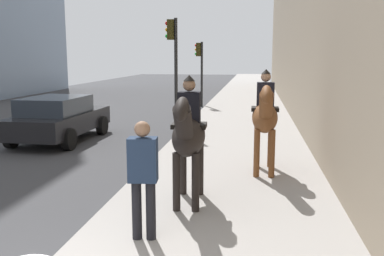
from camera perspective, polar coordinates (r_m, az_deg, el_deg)
name	(u,v)px	position (r m, az deg, el deg)	size (l,w,h in m)	color
mounted_horse_near	(188,134)	(7.40, -0.48, -0.86)	(2.15, 0.62, 2.26)	black
mounted_horse_far	(265,116)	(9.55, 9.66, 1.59)	(2.15, 0.60, 2.30)	brown
pedestrian_greeting	(143,172)	(6.05, -6.52, -5.89)	(0.30, 0.42, 1.70)	black
car_near_lane	(59,118)	(14.29, -17.31, 1.30)	(4.19, 2.12, 1.44)	black
traffic_light_near_curb	(174,56)	(15.46, -2.47, 9.47)	(0.20, 0.44, 4.02)	black
traffic_light_far_curb	(200,63)	(22.95, 1.07, 8.59)	(0.20, 0.44, 3.44)	black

